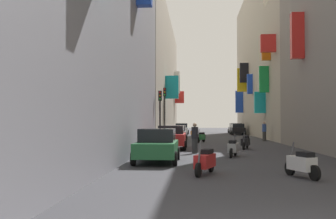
{
  "coord_description": "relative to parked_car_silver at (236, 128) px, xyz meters",
  "views": [
    {
      "loc": [
        -1.95,
        -5.33,
        1.82
      ],
      "look_at": [
        -4.03,
        24.85,
        2.71
      ],
      "focal_mm": 42.14,
      "sensor_mm": 36.0,
      "label": 1
    }
  ],
  "objects": [
    {
      "name": "ground_plane",
      "position": [
        -4.0,
        -23.16,
        -0.78
      ],
      "size": [
        140.0,
        140.0,
        0.0
      ],
      "primitive_type": "plane",
      "color": "#38383D"
    },
    {
      "name": "building_left_mid_b",
      "position": [
        -11.99,
        -10.58,
        6.45
      ],
      "size": [
        7.39,
        34.86,
        14.47
      ],
      "color": "#9E9384",
      "rests_on": "ground"
    },
    {
      "name": "building_right_mid_b",
      "position": [
        3.98,
        -22.07,
        5.82
      ],
      "size": [
        7.27,
        7.6,
        13.2
      ],
      "color": "#BCB29E",
      "rests_on": "ground"
    },
    {
      "name": "building_right_mid_c",
      "position": [
        4.0,
        -5.71,
        8.71
      ],
      "size": [
        7.3,
        25.12,
        19.0
      ],
      "color": "#BCB29E",
      "rests_on": "ground"
    },
    {
      "name": "parked_car_silver",
      "position": [
        0.0,
        0.0,
        0.0
      ],
      "size": [
        2.01,
        4.39,
        1.5
      ],
      "color": "#B7B7BC",
      "rests_on": "ground"
    },
    {
      "name": "parked_car_black",
      "position": [
        -0.35,
        -5.89,
        -0.01
      ],
      "size": [
        1.88,
        3.99,
        1.47
      ],
      "color": "black",
      "rests_on": "ground"
    },
    {
      "name": "parked_car_green",
      "position": [
        -7.62,
        -41.16,
        -0.01
      ],
      "size": [
        1.88,
        3.91,
        1.49
      ],
      "color": "#236638",
      "rests_on": "ground"
    },
    {
      "name": "parked_car_red",
      "position": [
        -7.5,
        -32.6,
        0.02
      ],
      "size": [
        1.99,
        4.35,
        1.52
      ],
      "color": "#B21E1E",
      "rests_on": "ground"
    },
    {
      "name": "parked_car_grey",
      "position": [
        -7.64,
        -20.98,
        -0.05
      ],
      "size": [
        1.88,
        4.0,
        1.39
      ],
      "color": "slate",
      "rests_on": "ground"
    },
    {
      "name": "parked_car_white",
      "position": [
        -7.8,
        -3.96,
        0.0
      ],
      "size": [
        1.96,
        3.94,
        1.5
      ],
      "color": "white",
      "rests_on": "ground"
    },
    {
      "name": "scooter_white",
      "position": [
        -2.54,
        -45.58,
        -0.32
      ],
      "size": [
        0.78,
        1.69,
        1.13
      ],
      "color": "silver",
      "rests_on": "ground"
    },
    {
      "name": "scooter_red",
      "position": [
        -5.61,
        -44.98,
        -0.32
      ],
      "size": [
        0.79,
        1.93,
        1.13
      ],
      "color": "red",
      "rests_on": "ground"
    },
    {
      "name": "scooter_black",
      "position": [
        -2.67,
        -32.53,
        -0.32
      ],
      "size": [
        0.74,
        1.87,
        1.13
      ],
      "color": "black",
      "rests_on": "ground"
    },
    {
      "name": "scooter_silver",
      "position": [
        -4.0,
        -38.14,
        -0.32
      ],
      "size": [
        0.71,
        1.92,
        1.13
      ],
      "color": "#ADADB2",
      "rests_on": "ground"
    },
    {
      "name": "scooter_orange",
      "position": [
        -6.14,
        -13.44,
        -0.32
      ],
      "size": [
        0.67,
        1.76,
        1.13
      ],
      "color": "orange",
      "rests_on": "ground"
    },
    {
      "name": "scooter_green",
      "position": [
        -5.45,
        -24.96,
        -0.32
      ],
      "size": [
        0.79,
        1.76,
        1.13
      ],
      "color": "#287F3D",
      "rests_on": "ground"
    },
    {
      "name": "pedestrian_crossing",
      "position": [
        -5.96,
        -36.14,
        0.07
      ],
      "size": [
        0.54,
        0.54,
        1.71
      ],
      "color": "#2D2D2D",
      "rests_on": "ground"
    },
    {
      "name": "pedestrian_near_left",
      "position": [
        0.33,
        -22.14,
        0.11
      ],
      "size": [
        0.52,
        0.52,
        1.77
      ],
      "color": "#323232",
      "rests_on": "ground"
    },
    {
      "name": "traffic_light_near_corner",
      "position": [
        -8.6,
        -24.16,
        2.41
      ],
      "size": [
        0.26,
        0.34,
        4.73
      ],
      "color": "#2D2D2D",
      "rests_on": "ground"
    },
    {
      "name": "traffic_light_far_corner",
      "position": [
        -8.61,
        -28.63,
        2.04
      ],
      "size": [
        0.26,
        0.34,
        4.13
      ],
      "color": "#2D2D2D",
      "rests_on": "ground"
    }
  ]
}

